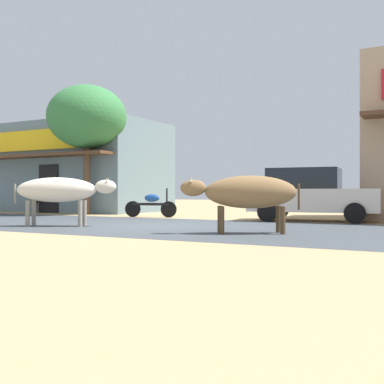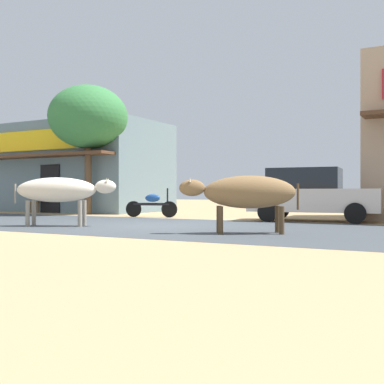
# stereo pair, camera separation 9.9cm
# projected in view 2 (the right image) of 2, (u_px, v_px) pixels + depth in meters

# --- Properties ---
(ground) EXTENTS (80.00, 80.00, 0.00)m
(ground) POSITION_uv_depth(u_px,v_px,m) (149.00, 225.00, 12.86)
(ground) COLOR tan
(asphalt_road) EXTENTS (72.00, 6.35, 0.00)m
(asphalt_road) POSITION_uv_depth(u_px,v_px,m) (149.00, 225.00, 12.86)
(asphalt_road) COLOR #40454B
(asphalt_road) RESTS_ON ground
(storefront_left_cafe) EXTENTS (7.67, 5.50, 4.11)m
(storefront_left_cafe) POSITION_uv_depth(u_px,v_px,m) (83.00, 168.00, 22.93)
(storefront_left_cafe) COLOR slate
(storefront_left_cafe) RESTS_ON ground
(roadside_tree) EXTENTS (3.18, 3.18, 5.22)m
(roadside_tree) POSITION_uv_depth(u_px,v_px,m) (88.00, 118.00, 19.30)
(roadside_tree) COLOR brown
(roadside_tree) RESTS_ON ground
(parked_hatchback_car) EXTENTS (4.03, 2.21, 1.64)m
(parked_hatchback_car) POSITION_uv_depth(u_px,v_px,m) (311.00, 194.00, 14.82)
(parked_hatchback_car) COLOR silver
(parked_hatchback_car) RESTS_ON ground
(parked_motorcycle) EXTENTS (1.90, 0.53, 1.04)m
(parked_motorcycle) POSITION_uv_depth(u_px,v_px,m) (152.00, 204.00, 17.14)
(parked_motorcycle) COLOR black
(parked_motorcycle) RESTS_ON ground
(cow_near_brown) EXTENTS (2.58, 1.58, 1.29)m
(cow_near_brown) POSITION_uv_depth(u_px,v_px,m) (59.00, 190.00, 12.64)
(cow_near_brown) COLOR silver
(cow_near_brown) RESTS_ON ground
(cow_far_dark) EXTENTS (2.44, 1.66, 1.26)m
(cow_far_dark) POSITION_uv_depth(u_px,v_px,m) (247.00, 193.00, 10.35)
(cow_far_dark) COLOR olive
(cow_far_dark) RESTS_ON ground
(cafe_chair_near_tree) EXTENTS (0.61, 0.61, 0.92)m
(cafe_chair_near_tree) POSITION_uv_depth(u_px,v_px,m) (36.00, 201.00, 20.85)
(cafe_chair_near_tree) COLOR brown
(cafe_chair_near_tree) RESTS_ON ground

